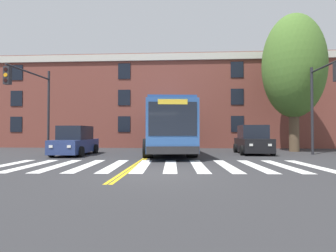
{
  "coord_description": "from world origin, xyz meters",
  "views": [
    {
      "loc": [
        0.95,
        -8.9,
        1.42
      ],
      "look_at": [
        -0.03,
        8.09,
        1.81
      ],
      "focal_mm": 28.0,
      "sensor_mm": 36.0,
      "label": 1
    }
  ],
  "objects_px": {
    "city_bus": "(167,127)",
    "car_navy_near_lane": "(75,142)",
    "car_black_far_lane": "(253,141)",
    "street_tree_curbside_large": "(293,66)",
    "traffic_light_near_corner": "(322,93)",
    "traffic_light_far_corner": "(34,95)"
  },
  "relations": [
    {
      "from": "traffic_light_near_corner",
      "to": "traffic_light_far_corner",
      "type": "xyz_separation_m",
      "value": [
        -17.76,
        0.41,
        0.09
      ]
    },
    {
      "from": "city_bus",
      "to": "traffic_light_far_corner",
      "type": "xyz_separation_m",
      "value": [
        -8.49,
        -1.78,
        2.09
      ]
    },
    {
      "from": "car_black_far_lane",
      "to": "traffic_light_near_corner",
      "type": "distance_m",
      "value": 4.86
    },
    {
      "from": "car_black_far_lane",
      "to": "traffic_light_near_corner",
      "type": "height_order",
      "value": "traffic_light_near_corner"
    },
    {
      "from": "city_bus",
      "to": "traffic_light_far_corner",
      "type": "height_order",
      "value": "traffic_light_far_corner"
    },
    {
      "from": "traffic_light_far_corner",
      "to": "street_tree_curbside_large",
      "type": "bearing_deg",
      "value": 10.34
    },
    {
      "from": "car_navy_near_lane",
      "to": "car_black_far_lane",
      "type": "xyz_separation_m",
      "value": [
        11.14,
        1.43,
        0.03
      ]
    },
    {
      "from": "street_tree_curbside_large",
      "to": "traffic_light_far_corner",
      "type": "bearing_deg",
      "value": -169.66
    },
    {
      "from": "traffic_light_near_corner",
      "to": "traffic_light_far_corner",
      "type": "distance_m",
      "value": 17.76
    },
    {
      "from": "city_bus",
      "to": "traffic_light_far_corner",
      "type": "distance_m",
      "value": 8.92
    },
    {
      "from": "car_black_far_lane",
      "to": "city_bus",
      "type": "bearing_deg",
      "value": 171.98
    },
    {
      "from": "traffic_light_near_corner",
      "to": "car_navy_near_lane",
      "type": "bearing_deg",
      "value": -179.86
    },
    {
      "from": "car_black_far_lane",
      "to": "street_tree_curbside_large",
      "type": "distance_m",
      "value": 6.78
    },
    {
      "from": "car_black_far_lane",
      "to": "street_tree_curbside_large",
      "type": "xyz_separation_m",
      "value": [
        3.53,
        2.23,
        5.35
      ]
    },
    {
      "from": "city_bus",
      "to": "traffic_light_near_corner",
      "type": "relative_size",
      "value": 2.15
    },
    {
      "from": "city_bus",
      "to": "car_navy_near_lane",
      "type": "height_order",
      "value": "city_bus"
    },
    {
      "from": "traffic_light_near_corner",
      "to": "city_bus",
      "type": "bearing_deg",
      "value": 166.71
    },
    {
      "from": "car_black_far_lane",
      "to": "traffic_light_far_corner",
      "type": "height_order",
      "value": "traffic_light_far_corner"
    },
    {
      "from": "traffic_light_far_corner",
      "to": "street_tree_curbside_large",
      "type": "xyz_separation_m",
      "value": [
        17.64,
        3.22,
        2.37
      ]
    },
    {
      "from": "city_bus",
      "to": "car_black_far_lane",
      "type": "relative_size",
      "value": 3.22
    },
    {
      "from": "car_navy_near_lane",
      "to": "car_black_far_lane",
      "type": "bearing_deg",
      "value": 7.34
    },
    {
      "from": "city_bus",
      "to": "car_black_far_lane",
      "type": "bearing_deg",
      "value": -8.02
    }
  ]
}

